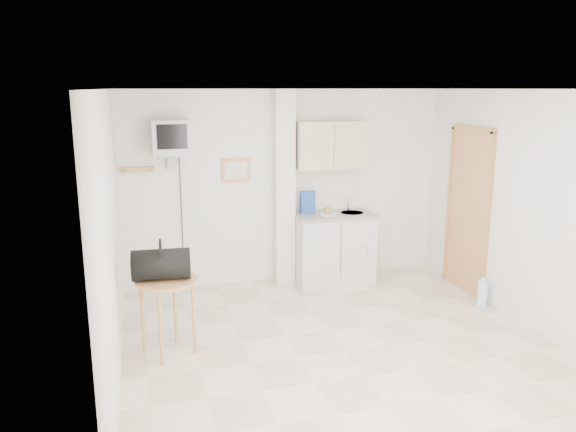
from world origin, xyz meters
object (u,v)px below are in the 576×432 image
object	(u,v)px
duffel_bag	(161,264)
water_bottle	(482,293)
round_table	(167,291)
crt_television	(171,138)

from	to	relation	value
duffel_bag	water_bottle	xyz separation A→B (m)	(3.67, 0.26, -0.74)
duffel_bag	round_table	bearing A→B (deg)	7.60
crt_television	water_bottle	size ratio (longest dim) A/B	6.10
duffel_bag	water_bottle	bearing A→B (deg)	7.77
round_table	water_bottle	world-z (taller)	round_table
round_table	duffel_bag	xyz separation A→B (m)	(-0.04, -0.00, 0.27)
round_table	water_bottle	xyz separation A→B (m)	(3.63, 0.26, -0.48)
crt_television	water_bottle	distance (m)	4.09
duffel_bag	water_bottle	distance (m)	3.75
round_table	water_bottle	bearing A→B (deg)	4.06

